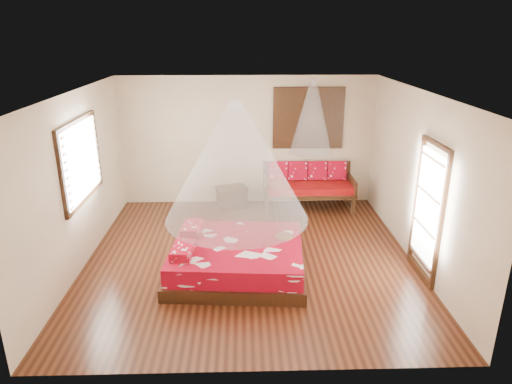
{
  "coord_description": "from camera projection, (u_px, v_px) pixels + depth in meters",
  "views": [
    {
      "loc": [
        -0.1,
        -6.98,
        3.7
      ],
      "look_at": [
        0.11,
        0.15,
        1.15
      ],
      "focal_mm": 32.0,
      "sensor_mm": 36.0,
      "label": 1
    }
  ],
  "objects": [
    {
      "name": "room",
      "position": [
        249.0,
        181.0,
        7.34
      ],
      "size": [
        5.54,
        5.54,
        2.84
      ],
      "color": "black",
      "rests_on": "ground"
    },
    {
      "name": "bed",
      "position": [
        236.0,
        258.0,
        7.28
      ],
      "size": [
        2.26,
        2.08,
        0.64
      ],
      "rotation": [
        0.0,
        0.0,
        -0.08
      ],
      "color": "black",
      "rests_on": "floor"
    },
    {
      "name": "daybed",
      "position": [
        308.0,
        184.0,
        9.92
      ],
      "size": [
        1.94,
        0.86,
        0.98
      ],
      "color": "black",
      "rests_on": "floor"
    },
    {
      "name": "storage_chest",
      "position": [
        232.0,
        197.0,
        10.04
      ],
      "size": [
        0.75,
        0.64,
        0.44
      ],
      "rotation": [
        0.0,
        0.0,
        0.32
      ],
      "color": "black",
      "rests_on": "floor"
    },
    {
      "name": "shutter_panel",
      "position": [
        308.0,
        118.0,
        9.77
      ],
      "size": [
        1.52,
        0.06,
        1.32
      ],
      "color": "black",
      "rests_on": "wall_back"
    },
    {
      "name": "window_left",
      "position": [
        81.0,
        161.0,
        7.35
      ],
      "size": [
        0.1,
        1.74,
        1.34
      ],
      "color": "black",
      "rests_on": "wall_left"
    },
    {
      "name": "glazed_door",
      "position": [
        428.0,
        212.0,
        6.97
      ],
      "size": [
        0.08,
        1.02,
        2.16
      ],
      "color": "black",
      "rests_on": "floor"
    },
    {
      "name": "wine_tray",
      "position": [
        284.0,
        233.0,
        7.42
      ],
      "size": [
        0.29,
        0.29,
        0.23
      ],
      "rotation": [
        0.0,
        0.0,
        0.1
      ],
      "color": "brown",
      "rests_on": "bed"
    },
    {
      "name": "mosquito_net_main",
      "position": [
        236.0,
        162.0,
        6.74
      ],
      "size": [
        2.2,
        2.2,
        1.8
      ],
      "primitive_type": "cone",
      "color": "white",
      "rests_on": "ceiling"
    },
    {
      "name": "mosquito_net_daybed",
      "position": [
        312.0,
        118.0,
        9.29
      ],
      "size": [
        0.88,
        0.88,
        1.5
      ],
      "primitive_type": "cone",
      "color": "white",
      "rests_on": "ceiling"
    }
  ]
}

